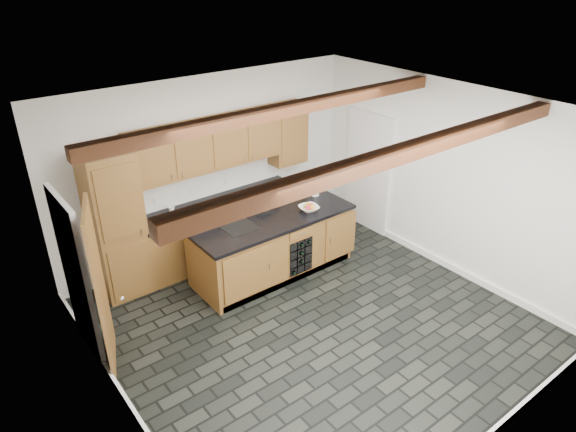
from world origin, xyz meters
The scene contains 10 objects.
ground centered at (0.00, 0.00, 0.00)m, with size 5.00×5.00×0.00m, color black.
room_shell centered at (-0.09, 0.53, 1.53)m, with size 5.01×5.00×5.00m.
back_cabinetry centered at (-0.38, 2.24, 0.98)m, with size 3.65×0.62×2.20m.
island centered at (0.31, 1.28, 0.46)m, with size 2.48×0.96×0.93m.
faucet centered at (-0.25, 1.33, 0.96)m, with size 0.45×0.40×0.34m.
kitchen_scale centered at (0.25, 1.45, 0.96)m, with size 0.22×0.16×0.06m.
fruit_bowl centered at (0.85, 1.12, 0.97)m, with size 0.29×0.29×0.07m, color white.
fruit_cluster centered at (0.85, 1.12, 1.00)m, with size 0.16×0.17×0.07m.
paper_towel centered at (1.27, 1.47, 1.05)m, with size 0.12×0.12×0.25m, color white.
mug centered at (-0.78, 2.32, 0.97)m, with size 0.09×0.09×0.09m, color white.
Camera 1 is at (-3.54, -4.05, 4.32)m, focal length 32.00 mm.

